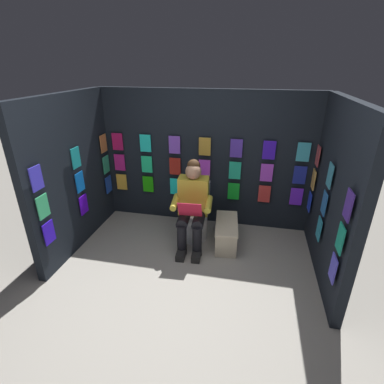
# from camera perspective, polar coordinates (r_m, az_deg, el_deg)

# --- Properties ---
(ground_plane) EXTENTS (30.00, 30.00, 0.00)m
(ground_plane) POSITION_cam_1_polar(r_m,az_deg,el_deg) (3.31, -3.44, -20.79)
(ground_plane) COLOR #9E998E
(display_wall_back) EXTENTS (3.17, 0.14, 2.01)m
(display_wall_back) POSITION_cam_1_polar(r_m,az_deg,el_deg) (4.36, 2.64, 6.31)
(display_wall_back) COLOR black
(display_wall_back) RESTS_ON ground
(display_wall_left) EXTENTS (0.14, 1.80, 2.01)m
(display_wall_left) POSITION_cam_1_polar(r_m,az_deg,el_deg) (3.54, 26.04, -0.55)
(display_wall_left) COLOR black
(display_wall_left) RESTS_ON ground
(display_wall_right) EXTENTS (0.14, 1.80, 2.01)m
(display_wall_right) POSITION_cam_1_polar(r_m,az_deg,el_deg) (4.10, -22.27, 3.29)
(display_wall_right) COLOR black
(display_wall_right) RESTS_ON ground
(toilet) EXTENTS (0.42, 0.57, 0.77)m
(toilet) POSITION_cam_1_polar(r_m,az_deg,el_deg) (4.19, 0.53, -4.53)
(toilet) COLOR white
(toilet) RESTS_ON ground
(person_reading) EXTENTS (0.54, 0.70, 1.19)m
(person_reading) POSITION_cam_1_polar(r_m,az_deg,el_deg) (3.86, 0.07, -2.55)
(person_reading) COLOR gold
(person_reading) RESTS_ON ground
(comic_longbox_near) EXTENTS (0.36, 0.71, 0.34)m
(comic_longbox_near) POSITION_cam_1_polar(r_m,az_deg,el_deg) (4.09, 6.70, -7.97)
(comic_longbox_near) COLOR beige
(comic_longbox_near) RESTS_ON ground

